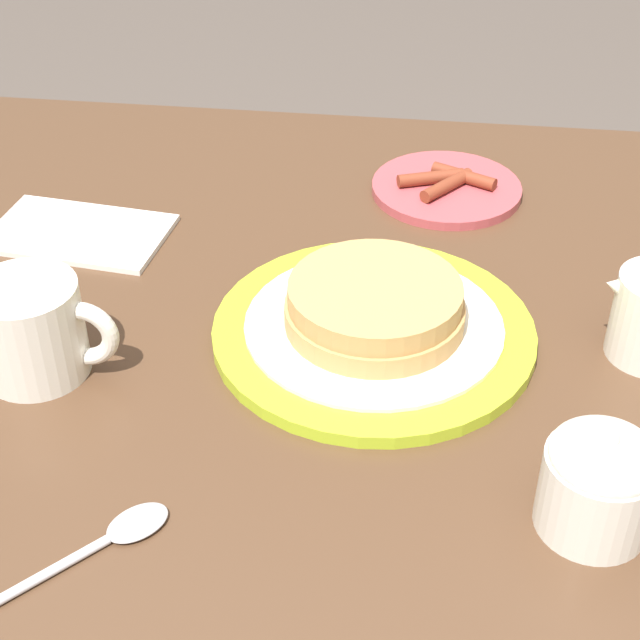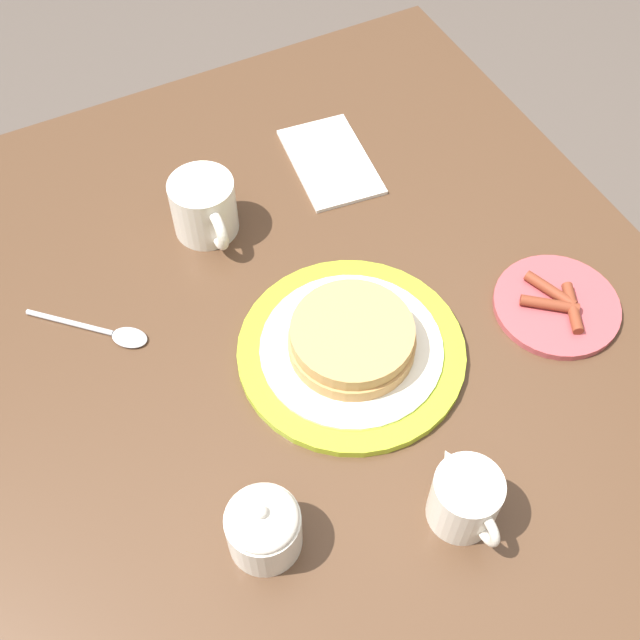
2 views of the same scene
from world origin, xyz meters
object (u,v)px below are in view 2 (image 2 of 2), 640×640
object	(u,v)px
coffee_mug	(205,207)
spoon	(109,332)
sugar_bowl	(264,527)
pancake_plate	(352,345)
napkin	(331,161)
side_plate_bacon	(557,305)
creamer_pitcher	(465,498)

from	to	relation	value
coffee_mug	spoon	size ratio (longest dim) A/B	0.89
coffee_mug	sugar_bowl	xyz separation A→B (m)	(0.44, -0.11, -0.00)
pancake_plate	napkin	xyz separation A→B (m)	(-0.31, 0.13, -0.02)
side_plate_bacon	creamer_pitcher	size ratio (longest dim) A/B	1.48
coffee_mug	creamer_pitcher	bearing A→B (deg)	9.80
side_plate_bacon	sugar_bowl	size ratio (longest dim) A/B	1.85
sugar_bowl	side_plate_bacon	bearing A→B (deg)	103.52
coffee_mug	napkin	bearing A→B (deg)	100.38
side_plate_bacon	creamer_pitcher	world-z (taller)	creamer_pitcher
napkin	coffee_mug	bearing A→B (deg)	-79.62
sugar_bowl	spoon	xyz separation A→B (m)	(-0.33, -0.06, -0.04)
spoon	side_plate_bacon	bearing A→B (deg)	67.21
pancake_plate	spoon	bearing A→B (deg)	-122.50
spoon	pancake_plate	bearing A→B (deg)	57.50
pancake_plate	napkin	distance (m)	0.34
pancake_plate	coffee_mug	xyz separation A→B (m)	(-0.27, -0.08, 0.02)
coffee_mug	sugar_bowl	world-z (taller)	sugar_bowl
spoon	coffee_mug	bearing A→B (deg)	121.37
creamer_pitcher	sugar_bowl	xyz separation A→B (m)	(-0.07, -0.20, 0.00)
creamer_pitcher	spoon	world-z (taller)	creamer_pitcher
side_plate_bacon	napkin	size ratio (longest dim) A/B	0.86
sugar_bowl	creamer_pitcher	bearing A→B (deg)	71.69
sugar_bowl	coffee_mug	bearing A→B (deg)	165.48
creamer_pitcher	spoon	xyz separation A→B (m)	(-0.40, -0.26, -0.04)
pancake_plate	creamer_pitcher	distance (m)	0.24
side_plate_bacon	spoon	bearing A→B (deg)	-112.79
coffee_mug	spoon	distance (m)	0.21
pancake_plate	napkin	world-z (taller)	pancake_plate
coffee_mug	creamer_pitcher	xyz separation A→B (m)	(0.51, 0.09, -0.00)
side_plate_bacon	creamer_pitcher	bearing A→B (deg)	-55.68
napkin	spoon	world-z (taller)	spoon
sugar_bowl	napkin	distance (m)	0.58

